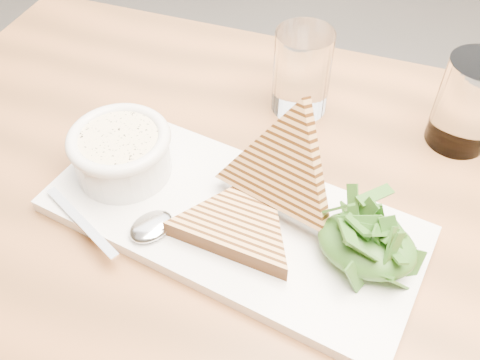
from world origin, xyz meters
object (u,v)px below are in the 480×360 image
at_px(table_top, 312,265).
at_px(glass_far, 469,104).
at_px(soup_bowl, 123,157).
at_px(platter, 232,218).
at_px(glass_near, 302,72).

bearing_deg(table_top, glass_far, 67.61).
relative_size(table_top, soup_bowl, 10.69).
relative_size(platter, glass_far, 3.50).
bearing_deg(platter, table_top, -0.29).
height_order(soup_bowl, glass_far, glass_far).
relative_size(soup_bowl, glass_far, 0.93).
xyz_separation_m(platter, glass_far, (0.20, 0.24, 0.05)).
xyz_separation_m(table_top, soup_bowl, (-0.24, 0.01, 0.06)).
relative_size(table_top, glass_far, 9.91).
distance_m(soup_bowl, glass_near, 0.25).
relative_size(soup_bowl, glass_near, 0.95).
bearing_deg(glass_far, table_top, -112.39).
height_order(soup_bowl, glass_near, glass_near).
distance_m(glass_near, glass_far, 0.20).
bearing_deg(table_top, glass_near, 115.11).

